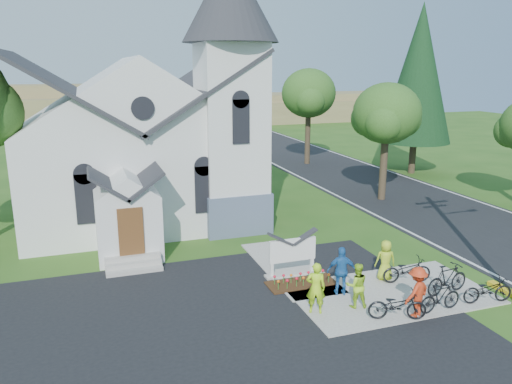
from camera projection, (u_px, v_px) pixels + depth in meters
name	position (u px, v px, depth m)	size (l,w,h in m)	color
ground	(361.00, 307.00, 16.96)	(120.00, 120.00, 0.00)	#2A5418
parking_lot	(164.00, 382.00, 12.92)	(20.00, 16.00, 0.02)	black
road	(376.00, 186.00, 33.86)	(8.00, 90.00, 0.02)	black
sidewalk	(391.00, 293.00, 17.89)	(7.00, 4.00, 0.05)	gray
church	(145.00, 121.00, 25.39)	(12.35, 12.00, 13.00)	silver
church_sign	(292.00, 251.00, 19.26)	(2.20, 0.40, 1.70)	gray
flower_bed	(301.00, 284.00, 18.68)	(2.60, 1.10, 0.07)	#351D0E
tree_road_near	(387.00, 114.00, 29.37)	(4.00, 4.00, 7.05)	#392C1F
tree_road_mid	(309.00, 94.00, 40.38)	(4.40, 4.40, 7.80)	#392C1F
conifer	(419.00, 74.00, 36.38)	(5.20, 5.20, 12.40)	#392C1F
distant_hills	(173.00, 109.00, 69.12)	(61.00, 10.00, 5.60)	olive
cyclist_0	(316.00, 288.00, 16.26)	(0.64, 0.42, 1.74)	#ADE61B
bike_0	(397.00, 305.00, 15.91)	(0.65, 1.86, 0.98)	black
cyclist_1	(357.00, 285.00, 16.68)	(0.75, 0.59, 1.55)	#9FD427
bike_1	(440.00, 297.00, 16.43)	(0.47, 1.65, 0.99)	black
cyclist_2	(342.00, 271.00, 17.58)	(1.04, 0.43, 1.77)	#2367B2
bike_2	(407.00, 270.00, 18.66)	(0.64, 1.85, 0.97)	black
cyclist_3	(417.00, 292.00, 16.08)	(1.08, 0.62, 1.67)	red
bike_3	(447.00, 279.00, 17.69)	(0.52, 1.86, 1.12)	black
cyclist_4	(385.00, 260.00, 18.84)	(0.76, 0.50, 1.56)	#ABC925
bike_4	(487.00, 290.00, 17.06)	(0.62, 1.77, 0.93)	black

